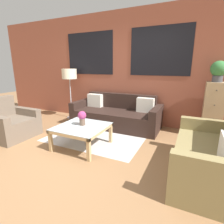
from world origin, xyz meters
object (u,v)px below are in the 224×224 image
object	(u,v)px
couch_dark	(116,115)
floor_lamp	(69,76)
coffee_table	(82,129)
potted_plant	(219,70)
flower_vase	(82,117)
settee_vintage	(211,157)
armchair_corner	(11,124)
drawer_cabinet	(213,110)

from	to	relation	value
couch_dark	floor_lamp	distance (m)	1.74
coffee_table	floor_lamp	size ratio (longest dim) A/B	0.62
potted_plant	flower_vase	xyz separation A→B (m)	(-2.20, -1.54, -0.83)
settee_vintage	armchair_corner	size ratio (longest dim) A/B	1.81
drawer_cabinet	potted_plant	size ratio (longest dim) A/B	2.80
couch_dark	drawer_cabinet	size ratio (longest dim) A/B	1.87
coffee_table	drawer_cabinet	world-z (taller)	drawer_cabinet
armchair_corner	flower_vase	bearing A→B (deg)	9.88
couch_dark	flower_vase	distance (m)	1.35
couch_dark	armchair_corner	distance (m)	2.35
settee_vintage	floor_lamp	world-z (taller)	floor_lamp
settee_vintage	coffee_table	bearing A→B (deg)	178.44
coffee_table	drawer_cabinet	distance (m)	2.70
potted_plant	drawer_cabinet	bearing A→B (deg)	-90.00
floor_lamp	drawer_cabinet	xyz separation A→B (m)	(3.57, 0.13, -0.63)
settee_vintage	potted_plant	distance (m)	1.97
settee_vintage	potted_plant	size ratio (longest dim) A/B	3.71
settee_vintage	coffee_table	xyz separation A→B (m)	(-2.09, 0.06, 0.04)
couch_dark	potted_plant	size ratio (longest dim) A/B	5.23
settee_vintage	flower_vase	distance (m)	2.12
drawer_cabinet	flower_vase	world-z (taller)	drawer_cabinet
armchair_corner	potted_plant	size ratio (longest dim) A/B	2.05
floor_lamp	potted_plant	xyz separation A→B (m)	(3.57, 0.13, 0.18)
floor_lamp	flower_vase	distance (m)	2.07
armchair_corner	coffee_table	distance (m)	1.66
armchair_corner	flower_vase	xyz separation A→B (m)	(1.62, 0.28, 0.29)
potted_plant	couch_dark	bearing A→B (deg)	-174.02
potted_plant	settee_vintage	bearing A→B (deg)	-93.23
coffee_table	floor_lamp	xyz separation A→B (m)	(-1.39, 1.46, 0.86)
floor_lamp	drawer_cabinet	bearing A→B (deg)	2.02
drawer_cabinet	settee_vintage	bearing A→B (deg)	-93.23
coffee_table	flower_vase	bearing A→B (deg)	109.92
couch_dark	settee_vintage	world-z (taller)	settee_vintage
couch_dark	coffee_table	bearing A→B (deg)	-93.41
potted_plant	flower_vase	world-z (taller)	potted_plant
couch_dark	armchair_corner	world-z (taller)	armchair_corner
floor_lamp	potted_plant	bearing A→B (deg)	2.02
armchair_corner	floor_lamp	distance (m)	1.95
armchair_corner	settee_vintage	bearing A→B (deg)	2.76
couch_dark	settee_vintage	bearing A→B (deg)	-35.34
armchair_corner	potted_plant	world-z (taller)	potted_plant
armchair_corner	drawer_cabinet	xyz separation A→B (m)	(3.82, 1.82, 0.30)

